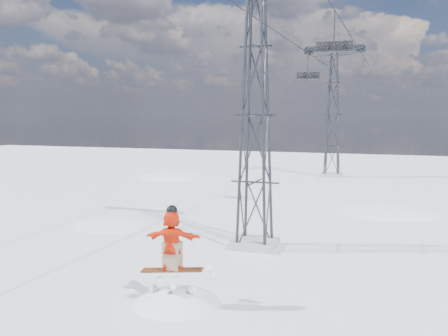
{
  "coord_description": "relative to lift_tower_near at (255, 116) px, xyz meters",
  "views": [
    {
      "loc": [
        6.34,
        -11.66,
        5.55
      ],
      "look_at": [
        0.65,
        4.58,
        3.68
      ],
      "focal_mm": 40.0,
      "sensor_mm": 36.0,
      "label": 1
    }
  ],
  "objects": [
    {
      "name": "ground",
      "position": [
        -0.8,
        -8.0,
        -5.47
      ],
      "size": [
        120.0,
        120.0,
        0.0
      ],
      "primitive_type": "plane",
      "color": "white",
      "rests_on": "ground"
    },
    {
      "name": "snow_terrain",
      "position": [
        -5.57,
        13.24,
        -15.06
      ],
      "size": [
        39.0,
        37.0,
        22.0
      ],
      "color": "white",
      "rests_on": "ground"
    },
    {
      "name": "lift_tower_near",
      "position": [
        0.0,
        0.0,
        0.0
      ],
      "size": [
        5.2,
        1.8,
        11.43
      ],
      "color": "#999999",
      "rests_on": "ground"
    },
    {
      "name": "lift_tower_far",
      "position": [
        0.0,
        25.0,
        0.0
      ],
      "size": [
        5.2,
        1.8,
        11.43
      ],
      "color": "#999999",
      "rests_on": "ground"
    },
    {
      "name": "haul_cables",
      "position": [
        0.0,
        11.5,
        5.38
      ],
      "size": [
        4.46,
        51.0,
        0.06
      ],
      "color": "black",
      "rests_on": "ground"
    },
    {
      "name": "lift_chair_mid",
      "position": [
        2.2,
        7.15,
        3.52
      ],
      "size": [
        1.88,
        0.54,
        2.33
      ],
      "color": "black",
      "rests_on": "ground"
    },
    {
      "name": "lift_chair_far",
      "position": [
        -2.2,
        24.61,
        3.39
      ],
      "size": [
        2.01,
        0.58,
        2.49
      ],
      "color": "black",
      "rests_on": "ground"
    }
  ]
}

